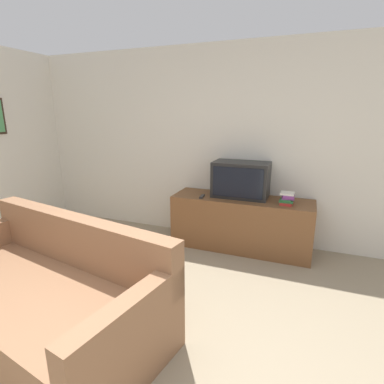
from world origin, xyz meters
The scene contains 6 objects.
wall_back centered at (0.00, 3.03, 1.30)m, with size 9.00×0.06×2.60m.
tv_stand centered at (0.23, 2.71, 0.34)m, with size 1.77×0.54×0.68m.
television centered at (0.19, 2.78, 0.91)m, with size 0.70×0.41×0.45m.
couch centered at (-0.94, 0.61, 0.29)m, with size 2.31×1.37×0.87m.
book_stack centered at (0.78, 2.64, 0.75)m, with size 0.17×0.21×0.14m.
remote_on_stand centered at (-0.26, 2.56, 0.69)m, with size 0.05×0.15×0.02m.
Camera 1 is at (0.95, -0.94, 1.74)m, focal length 28.00 mm.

